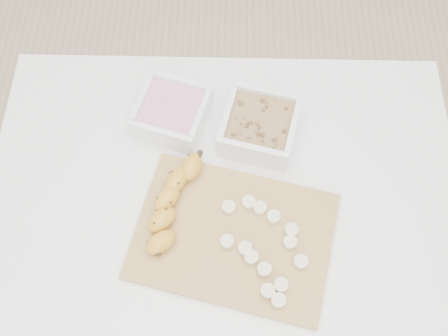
{
  "coord_description": "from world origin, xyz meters",
  "views": [
    {
      "loc": [
        0.01,
        -0.4,
        1.72
      ],
      "look_at": [
        0.0,
        0.03,
        0.81
      ],
      "focal_mm": 40.0,
      "sensor_mm": 36.0,
      "label": 1
    }
  ],
  "objects_px": {
    "table": "(224,209)",
    "bowl_yogurt": "(172,112)",
    "banana": "(172,204)",
    "bowl_granola": "(259,126)",
    "cutting_board": "(234,236)"
  },
  "relations": [
    {
      "from": "banana",
      "to": "bowl_granola",
      "type": "bearing_deg",
      "value": 75.51
    },
    {
      "from": "table",
      "to": "bowl_yogurt",
      "type": "xyz_separation_m",
      "value": [
        -0.12,
        0.17,
        0.13
      ]
    },
    {
      "from": "cutting_board",
      "to": "banana",
      "type": "bearing_deg",
      "value": 156.24
    },
    {
      "from": "bowl_granola",
      "to": "banana",
      "type": "relative_size",
      "value": 0.82
    },
    {
      "from": "bowl_granola",
      "to": "bowl_yogurt",
      "type": "bearing_deg",
      "value": 170.41
    },
    {
      "from": "bowl_granola",
      "to": "cutting_board",
      "type": "height_order",
      "value": "bowl_granola"
    },
    {
      "from": "cutting_board",
      "to": "banana",
      "type": "xyz_separation_m",
      "value": [
        -0.12,
        0.05,
        0.03
      ]
    },
    {
      "from": "bowl_granola",
      "to": "cutting_board",
      "type": "distance_m",
      "value": 0.24
    },
    {
      "from": "banana",
      "to": "bowl_yogurt",
      "type": "bearing_deg",
      "value": 123.38
    },
    {
      "from": "bowl_yogurt",
      "to": "cutting_board",
      "type": "height_order",
      "value": "bowl_yogurt"
    },
    {
      "from": "table",
      "to": "bowl_yogurt",
      "type": "bearing_deg",
      "value": 123.91
    },
    {
      "from": "table",
      "to": "bowl_yogurt",
      "type": "relative_size",
      "value": 5.56
    },
    {
      "from": "bowl_granola",
      "to": "cutting_board",
      "type": "xyz_separation_m",
      "value": [
        -0.05,
        -0.24,
        -0.03
      ]
    },
    {
      "from": "table",
      "to": "cutting_board",
      "type": "bearing_deg",
      "value": -77.13
    },
    {
      "from": "table",
      "to": "bowl_granola",
      "type": "distance_m",
      "value": 0.21
    }
  ]
}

